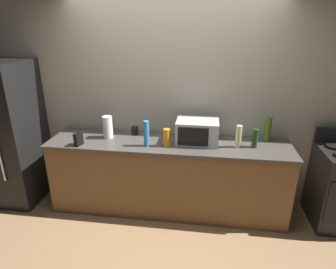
{
  "coord_description": "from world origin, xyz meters",
  "views": [
    {
      "loc": [
        0.43,
        -2.64,
        2.19
      ],
      "look_at": [
        0.0,
        0.4,
        1.0
      ],
      "focal_mm": 30.45,
      "sensor_mm": 36.0,
      "label": 1
    }
  ],
  "objects_px": {
    "bottle_vinegar": "(239,137)",
    "bottle_spray_cleaner": "(146,134)",
    "cordless_phone": "(78,139)",
    "bottle_wine": "(255,138)",
    "bottle_olive_oil": "(268,129)",
    "mug_black": "(135,131)",
    "bottle_dish_soap": "(167,138)",
    "paper_towel_roll": "(108,127)",
    "refrigerator": "(7,134)",
    "microwave": "(197,132)"
  },
  "relations": [
    {
      "from": "paper_towel_roll",
      "to": "bottle_spray_cleaner",
      "type": "height_order",
      "value": "bottle_spray_cleaner"
    },
    {
      "from": "refrigerator",
      "to": "bottle_wine",
      "type": "xyz_separation_m",
      "value": [
        3.02,
        0.0,
        0.11
      ]
    },
    {
      "from": "cordless_phone",
      "to": "bottle_olive_oil",
      "type": "height_order",
      "value": "bottle_olive_oil"
    },
    {
      "from": "bottle_vinegar",
      "to": "bottle_dish_soap",
      "type": "bearing_deg",
      "value": -173.86
    },
    {
      "from": "bottle_vinegar",
      "to": "bottle_olive_oil",
      "type": "bearing_deg",
      "value": 34.62
    },
    {
      "from": "bottle_spray_cleaner",
      "to": "refrigerator",
      "type": "bearing_deg",
      "value": 175.9
    },
    {
      "from": "bottle_vinegar",
      "to": "mug_black",
      "type": "xyz_separation_m",
      "value": [
        -1.24,
        0.23,
        -0.08
      ]
    },
    {
      "from": "microwave",
      "to": "bottle_vinegar",
      "type": "distance_m",
      "value": 0.47
    },
    {
      "from": "bottle_vinegar",
      "to": "bottle_spray_cleaner",
      "type": "xyz_separation_m",
      "value": [
        -1.02,
        -0.11,
        0.02
      ]
    },
    {
      "from": "refrigerator",
      "to": "bottle_vinegar",
      "type": "xyz_separation_m",
      "value": [
        2.84,
        -0.02,
        0.13
      ]
    },
    {
      "from": "bottle_wine",
      "to": "bottle_dish_soap",
      "type": "relative_size",
      "value": 1.04
    },
    {
      "from": "bottle_spray_cleaner",
      "to": "bottle_olive_oil",
      "type": "relative_size",
      "value": 1.0
    },
    {
      "from": "bottle_dish_soap",
      "to": "bottle_wine",
      "type": "bearing_deg",
      "value": 6.35
    },
    {
      "from": "microwave",
      "to": "refrigerator",
      "type": "bearing_deg",
      "value": -178.85
    },
    {
      "from": "bottle_wine",
      "to": "mug_black",
      "type": "bearing_deg",
      "value": 171.84
    },
    {
      "from": "bottle_vinegar",
      "to": "mug_black",
      "type": "relative_size",
      "value": 2.55
    },
    {
      "from": "cordless_phone",
      "to": "bottle_spray_cleaner",
      "type": "distance_m",
      "value": 0.78
    },
    {
      "from": "microwave",
      "to": "bottle_wine",
      "type": "distance_m",
      "value": 0.64
    },
    {
      "from": "microwave",
      "to": "bottle_olive_oil",
      "type": "height_order",
      "value": "bottle_olive_oil"
    },
    {
      "from": "cordless_phone",
      "to": "bottle_vinegar",
      "type": "relative_size",
      "value": 0.59
    },
    {
      "from": "bottle_olive_oil",
      "to": "bottle_dish_soap",
      "type": "height_order",
      "value": "bottle_olive_oil"
    },
    {
      "from": "paper_towel_roll",
      "to": "bottle_vinegar",
      "type": "xyz_separation_m",
      "value": [
        1.53,
        -0.07,
        -0.01
      ]
    },
    {
      "from": "paper_towel_roll",
      "to": "bottle_vinegar",
      "type": "distance_m",
      "value": 1.54
    },
    {
      "from": "bottle_dish_soap",
      "to": "microwave",
      "type": "bearing_deg",
      "value": 24.96
    },
    {
      "from": "paper_towel_roll",
      "to": "bottle_wine",
      "type": "relative_size",
      "value": 1.26
    },
    {
      "from": "mug_black",
      "to": "cordless_phone",
      "type": "bearing_deg",
      "value": -142.18
    },
    {
      "from": "paper_towel_roll",
      "to": "bottle_dish_soap",
      "type": "relative_size",
      "value": 1.31
    },
    {
      "from": "refrigerator",
      "to": "mug_black",
      "type": "xyz_separation_m",
      "value": [
        1.6,
        0.21,
        0.05
      ]
    },
    {
      "from": "bottle_olive_oil",
      "to": "mug_black",
      "type": "distance_m",
      "value": 1.6
    },
    {
      "from": "refrigerator",
      "to": "bottle_dish_soap",
      "type": "xyz_separation_m",
      "value": [
        2.05,
        -0.11,
        0.1
      ]
    },
    {
      "from": "refrigerator",
      "to": "bottle_dish_soap",
      "type": "bearing_deg",
      "value": -3.01
    },
    {
      "from": "microwave",
      "to": "bottle_olive_oil",
      "type": "relative_size",
      "value": 1.61
    },
    {
      "from": "microwave",
      "to": "bottle_vinegar",
      "type": "xyz_separation_m",
      "value": [
        0.46,
        -0.07,
        -0.01
      ]
    },
    {
      "from": "mug_black",
      "to": "microwave",
      "type": "bearing_deg",
      "value": -11.36
    },
    {
      "from": "refrigerator",
      "to": "paper_towel_roll",
      "type": "relative_size",
      "value": 6.67
    },
    {
      "from": "bottle_dish_soap",
      "to": "mug_black",
      "type": "relative_size",
      "value": 2.06
    },
    {
      "from": "paper_towel_roll",
      "to": "bottle_dish_soap",
      "type": "bearing_deg",
      "value": -12.07
    },
    {
      "from": "paper_towel_roll",
      "to": "cordless_phone",
      "type": "xyz_separation_m",
      "value": [
        -0.26,
        -0.27,
        -0.06
      ]
    },
    {
      "from": "mug_black",
      "to": "bottle_vinegar",
      "type": "bearing_deg",
      "value": -10.36
    },
    {
      "from": "cordless_phone",
      "to": "bottle_spray_cleaner",
      "type": "bearing_deg",
      "value": 22.2
    },
    {
      "from": "refrigerator",
      "to": "bottle_wine",
      "type": "bearing_deg",
      "value": 0.02
    },
    {
      "from": "bottle_spray_cleaner",
      "to": "bottle_olive_oil",
      "type": "xyz_separation_m",
      "value": [
        1.38,
        0.35,
        0.0
      ]
    },
    {
      "from": "cordless_phone",
      "to": "refrigerator",
      "type": "bearing_deg",
      "value": -176.23
    },
    {
      "from": "bottle_olive_oil",
      "to": "mug_black",
      "type": "relative_size",
      "value": 2.98
    },
    {
      "from": "cordless_phone",
      "to": "bottle_wine",
      "type": "height_order",
      "value": "bottle_wine"
    },
    {
      "from": "microwave",
      "to": "bottle_dish_soap",
      "type": "relative_size",
      "value": 2.33
    },
    {
      "from": "refrigerator",
      "to": "cordless_phone",
      "type": "relative_size",
      "value": 12.0
    },
    {
      "from": "refrigerator",
      "to": "bottle_olive_oil",
      "type": "xyz_separation_m",
      "value": [
        3.2,
        0.22,
        0.15
      ]
    },
    {
      "from": "refrigerator",
      "to": "cordless_phone",
      "type": "distance_m",
      "value": 1.08
    },
    {
      "from": "bottle_vinegar",
      "to": "bottle_wine",
      "type": "relative_size",
      "value": 1.19
    }
  ]
}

